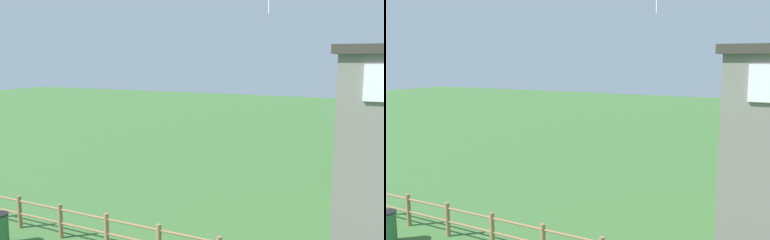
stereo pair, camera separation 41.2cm
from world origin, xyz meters
The scene contains 2 objects.
wooden_fence centered at (0.00, 5.93, 0.61)m, with size 14.46×0.14×1.09m.
trash_bin centered at (-4.82, 4.70, 0.50)m, with size 0.57×0.57×0.99m.
Camera 2 is at (6.19, -3.36, 5.55)m, focal length 40.00 mm.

